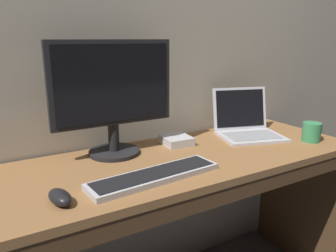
# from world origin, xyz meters

# --- Properties ---
(back_wall) EXTENTS (4.46, 0.04, 2.73)m
(back_wall) POSITION_xyz_m (0.00, 0.32, 1.37)
(back_wall) COLOR #ADA38E
(back_wall) RESTS_ON ground
(desk) EXTENTS (1.53, 0.57, 0.77)m
(desk) POSITION_xyz_m (0.00, -0.01, 0.57)
(desk) COLOR olive
(desk) RESTS_ON ground
(laptop_silver) EXTENTS (0.37, 0.37, 0.23)m
(laptop_silver) POSITION_xyz_m (0.41, 0.10, 0.82)
(laptop_silver) COLOR silver
(laptop_silver) RESTS_ON desk
(external_monitor) EXTENTS (0.51, 0.22, 0.47)m
(external_monitor) POSITION_xyz_m (-0.28, 0.16, 1.03)
(external_monitor) COLOR black
(external_monitor) RESTS_ON desk
(wired_keyboard) EXTENTS (0.50, 0.16, 0.02)m
(wired_keyboard) POSITION_xyz_m (-0.25, -0.14, 0.78)
(wired_keyboard) COLOR #BCBCC1
(wired_keyboard) RESTS_ON desk
(computer_mouse) EXTENTS (0.08, 0.12, 0.04)m
(computer_mouse) POSITION_xyz_m (-0.58, -0.16, 0.79)
(computer_mouse) COLOR black
(computer_mouse) RESTS_ON desk
(external_drive_box) EXTENTS (0.13, 0.14, 0.04)m
(external_drive_box) POSITION_xyz_m (0.02, 0.15, 0.79)
(external_drive_box) COLOR silver
(external_drive_box) RESTS_ON desk
(coffee_mug) EXTENTS (0.12, 0.09, 0.09)m
(coffee_mug) POSITION_xyz_m (0.61, -0.14, 0.81)
(coffee_mug) COLOR #388E56
(coffee_mug) RESTS_ON desk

